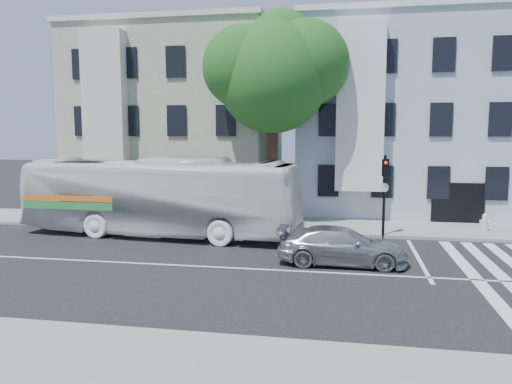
% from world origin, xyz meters
% --- Properties ---
extents(ground, '(120.00, 120.00, 0.00)m').
position_xyz_m(ground, '(0.00, 0.00, 0.00)').
color(ground, black).
rests_on(ground, ground).
extents(sidewalk_far, '(80.00, 4.00, 0.15)m').
position_xyz_m(sidewalk_far, '(0.00, 8.00, 0.07)').
color(sidewalk_far, gray).
rests_on(sidewalk_far, ground).
extents(sidewalk_near, '(80.00, 4.00, 0.15)m').
position_xyz_m(sidewalk_near, '(0.00, -8.00, 0.07)').
color(sidewalk_near, gray).
rests_on(sidewalk_near, ground).
extents(building_left, '(12.00, 10.00, 11.00)m').
position_xyz_m(building_left, '(-7.00, 15.00, 5.50)').
color(building_left, '#9CA187').
rests_on(building_left, ground).
extents(building_right, '(12.00, 10.00, 11.00)m').
position_xyz_m(building_right, '(7.00, 15.00, 5.50)').
color(building_right, '#A4B5C3').
rests_on(building_right, ground).
extents(street_tree, '(7.30, 5.90, 11.10)m').
position_xyz_m(street_tree, '(0.06, 8.74, 7.83)').
color(street_tree, '#2D2116').
rests_on(street_tree, ground).
extents(bus, '(4.25, 13.27, 3.63)m').
position_xyz_m(bus, '(-4.74, 4.91, 1.82)').
color(bus, white).
rests_on(bus, ground).
extents(sedan, '(1.90, 4.66, 1.35)m').
position_xyz_m(sedan, '(3.62, 1.22, 0.68)').
color(sedan, '#A9ACB0').
rests_on(sedan, ground).
extents(hedge, '(8.53, 1.31, 0.70)m').
position_xyz_m(hedge, '(-5.05, 6.80, 0.50)').
color(hedge, '#286621').
rests_on(hedge, sidewalk_far).
extents(traffic_signal, '(0.37, 0.51, 3.76)m').
position_xyz_m(traffic_signal, '(5.42, 5.94, 2.43)').
color(traffic_signal, black).
rests_on(traffic_signal, ground).
extents(fire_hydrant, '(0.48, 0.29, 0.83)m').
position_xyz_m(fire_hydrant, '(10.20, 7.88, 0.58)').
color(fire_hydrant, silver).
rests_on(fire_hydrant, sidewalk_far).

